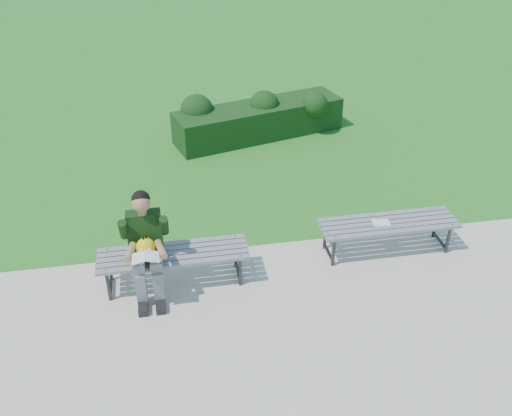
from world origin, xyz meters
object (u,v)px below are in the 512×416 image
at_px(hedge, 256,117).
at_px(seated_boy, 146,243).
at_px(bench_left, 173,256).
at_px(paper_sheet, 381,223).
at_px(bench_right, 388,226).

distance_m(hedge, seated_boy, 4.69).
xyz_separation_m(bench_left, paper_sheet, (2.69, 0.17, 0.06)).
bearing_deg(bench_right, hedge, 104.78).
xyz_separation_m(hedge, bench_right, (1.04, -3.94, 0.05)).
bearing_deg(seated_boy, bench_right, 4.94).
distance_m(bench_left, bench_right, 2.79).
bearing_deg(bench_right, seated_boy, -175.06).
height_order(bench_right, seated_boy, seated_boy).
xyz_separation_m(seated_boy, paper_sheet, (2.99, 0.27, -0.24)).
bearing_deg(bench_left, bench_right, 3.59).
xyz_separation_m(bench_left, bench_right, (2.79, 0.17, 0.00)).
distance_m(seated_boy, paper_sheet, 3.01).
height_order(hedge, bench_right, hedge).
bearing_deg(bench_left, paper_sheet, 3.72).
relative_size(hedge, paper_sheet, 13.93).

